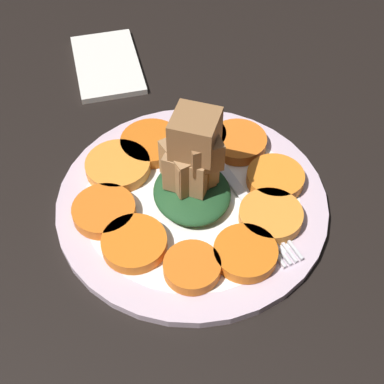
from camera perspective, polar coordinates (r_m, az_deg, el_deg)
table_slab at (r=59.26cm, az=0.00°, el=-1.93°), size 120.00×120.00×2.00cm
plate at (r=58.08cm, az=0.00°, el=-1.00°), size 29.25×29.25×1.05cm
carrot_slice_0 at (r=55.89cm, az=8.39°, el=-2.52°), size 6.62×6.62×1.32cm
carrot_slice_1 at (r=59.11cm, az=8.99°, el=1.23°), size 6.31×6.31×1.32cm
carrot_slice_2 at (r=62.72cm, az=4.94°, el=5.35°), size 6.63×6.63×1.32cm
carrot_slice_3 at (r=63.15cm, az=0.68°, el=5.95°), size 6.57×6.57×1.32cm
carrot_slice_4 at (r=62.53cm, az=-4.39°, el=5.22°), size 7.08×7.08×1.32cm
carrot_slice_5 at (r=60.40cm, az=-7.90°, el=2.77°), size 7.26×7.26×1.32cm
carrot_slice_6 at (r=56.31cm, az=-9.34°, el=-2.15°), size 6.63×6.63×1.32cm
carrot_slice_7 at (r=53.56cm, az=-6.17°, el=-5.47°), size 6.56×6.56×1.32cm
carrot_slice_8 at (r=51.74cm, az=0.01°, el=-8.02°), size 5.60×5.60×1.32cm
carrot_slice_9 at (r=52.88cm, az=5.71°, el=-6.49°), size 6.33×6.33×1.32cm
center_pile at (r=55.00cm, az=0.09°, el=2.72°), size 9.16×8.24×10.77cm
fork at (r=57.61cm, az=5.68°, el=-0.68°), size 19.35×6.10×0.40cm
napkin at (r=76.96cm, az=-9.03°, el=13.31°), size 14.35×8.61×0.80cm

